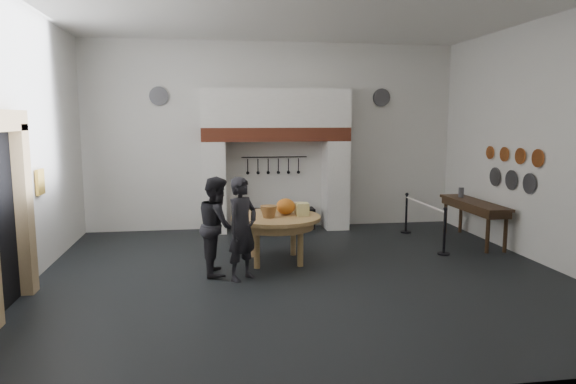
{
  "coord_description": "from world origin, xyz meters",
  "views": [
    {
      "loc": [
        -1.56,
        -8.48,
        2.67
      ],
      "look_at": [
        -0.16,
        0.67,
        1.35
      ],
      "focal_mm": 32.0,
      "sensor_mm": 36.0,
      "label": 1
    }
  ],
  "objects": [
    {
      "name": "floor",
      "position": [
        0.0,
        0.0,
        0.0
      ],
      "size": [
        9.0,
        8.0,
        0.02
      ],
      "primitive_type": "cube",
      "color": "black",
      "rests_on": "ground"
    },
    {
      "name": "ceiling",
      "position": [
        0.0,
        0.0,
        4.5
      ],
      "size": [
        9.0,
        8.0,
        0.02
      ],
      "primitive_type": "cube",
      "color": "silver",
      "rests_on": "wall_back"
    },
    {
      "name": "wall_back",
      "position": [
        0.0,
        4.0,
        2.25
      ],
      "size": [
        9.0,
        0.02,
        4.5
      ],
      "primitive_type": "cube",
      "color": "silver",
      "rests_on": "floor"
    },
    {
      "name": "wall_front",
      "position": [
        0.0,
        -4.0,
        2.25
      ],
      "size": [
        9.0,
        0.02,
        4.5
      ],
      "primitive_type": "cube",
      "color": "silver",
      "rests_on": "floor"
    },
    {
      "name": "wall_left",
      "position": [
        -4.5,
        0.0,
        2.25
      ],
      "size": [
        0.02,
        8.0,
        4.5
      ],
      "primitive_type": "cube",
      "color": "silver",
      "rests_on": "floor"
    },
    {
      "name": "wall_right",
      "position": [
        4.5,
        0.0,
        2.25
      ],
      "size": [
        0.02,
        8.0,
        4.5
      ],
      "primitive_type": "cube",
      "color": "silver",
      "rests_on": "floor"
    },
    {
      "name": "chimney_pier_left",
      "position": [
        -1.48,
        3.65,
        1.07
      ],
      "size": [
        0.55,
        0.7,
        2.15
      ],
      "primitive_type": "cube",
      "color": "silver",
      "rests_on": "floor"
    },
    {
      "name": "chimney_pier_right",
      "position": [
        1.48,
        3.65,
        1.07
      ],
      "size": [
        0.55,
        0.7,
        2.15
      ],
      "primitive_type": "cube",
      "color": "silver",
      "rests_on": "floor"
    },
    {
      "name": "hearth_brick_band",
      "position": [
        0.0,
        3.65,
        2.31
      ],
      "size": [
        3.5,
        0.72,
        0.32
      ],
      "primitive_type": "cube",
      "color": "#9E442B",
      "rests_on": "chimney_pier_left"
    },
    {
      "name": "chimney_hood",
      "position": [
        0.0,
        3.65,
        2.92
      ],
      "size": [
        3.5,
        0.7,
        0.9
      ],
      "primitive_type": "cube",
      "color": "silver",
      "rests_on": "hearth_brick_band"
    },
    {
      "name": "iron_range",
      "position": [
        0.0,
        3.72,
        0.25
      ],
      "size": [
        1.9,
        0.45,
        0.5
      ],
      "primitive_type": "cube",
      "color": "black",
      "rests_on": "floor"
    },
    {
      "name": "utensil_rail",
      "position": [
        0.0,
        3.92,
        1.75
      ],
      "size": [
        1.6,
        0.02,
        0.02
      ],
      "primitive_type": "cylinder",
      "rotation": [
        0.0,
        1.57,
        0.0
      ],
      "color": "black",
      "rests_on": "wall_back"
    },
    {
      "name": "door_jamb_far",
      "position": [
        -4.38,
        -0.3,
        1.3
      ],
      "size": [
        0.22,
        0.3,
        2.6
      ],
      "primitive_type": "cube",
      "color": "tan",
      "rests_on": "floor"
    },
    {
      "name": "wall_plaque",
      "position": [
        -4.45,
        0.8,
        1.6
      ],
      "size": [
        0.05,
        0.34,
        0.44
      ],
      "primitive_type": "cube",
      "color": "gold",
      "rests_on": "wall_left"
    },
    {
      "name": "work_table",
      "position": [
        -0.36,
        0.87,
        0.84
      ],
      "size": [
        2.15,
        2.15,
        0.07
      ],
      "primitive_type": "cylinder",
      "rotation": [
        0.0,
        0.0,
        0.35
      ],
      "color": "tan",
      "rests_on": "floor"
    },
    {
      "name": "pumpkin",
      "position": [
        -0.16,
        0.97,
        1.03
      ],
      "size": [
        0.36,
        0.36,
        0.31
      ],
      "primitive_type": "ellipsoid",
      "color": "#CA5C1C",
      "rests_on": "work_table"
    },
    {
      "name": "cheese_block_big",
      "position": [
        0.14,
        0.82,
        0.99
      ],
      "size": [
        0.22,
        0.22,
        0.24
      ],
      "primitive_type": "cube",
      "color": "#D6CD80",
      "rests_on": "work_table"
    },
    {
      "name": "cheese_block_small",
      "position": [
        0.12,
        1.12,
        0.97
      ],
      "size": [
        0.18,
        0.18,
        0.2
      ],
      "primitive_type": "cube",
      "color": "#DABD82",
      "rests_on": "work_table"
    },
    {
      "name": "wicker_basket",
      "position": [
        -0.51,
        0.72,
        0.98
      ],
      "size": [
        0.41,
        0.41,
        0.22
      ],
      "primitive_type": "cone",
      "rotation": [
        3.14,
        0.0,
        0.35
      ],
      "color": "#925935",
      "rests_on": "work_table"
    },
    {
      "name": "bread_loaf",
      "position": [
        -0.46,
        1.22,
        0.94
      ],
      "size": [
        0.31,
        0.18,
        0.13
      ],
      "primitive_type": "ellipsoid",
      "color": "#905B33",
      "rests_on": "work_table"
    },
    {
      "name": "visitor_near",
      "position": [
        -1.05,
        -0.12,
        0.86
      ],
      "size": [
        0.74,
        0.73,
        1.73
      ],
      "primitive_type": "imported",
      "rotation": [
        0.0,
        0.0,
        0.75
      ],
      "color": "black",
      "rests_on": "floor"
    },
    {
      "name": "visitor_far",
      "position": [
        -1.45,
        0.28,
        0.85
      ],
      "size": [
        0.68,
        0.85,
        1.7
      ],
      "primitive_type": "imported",
      "rotation": [
        0.0,
        0.0,
        1.61
      ],
      "color": "black",
      "rests_on": "floor"
    },
    {
      "name": "side_table",
      "position": [
        4.1,
        1.76,
        0.87
      ],
      "size": [
        0.55,
        2.2,
        0.06
      ],
      "primitive_type": "cube",
      "color": "#342213",
      "rests_on": "floor"
    },
    {
      "name": "pewter_jug",
      "position": [
        4.1,
        2.36,
        1.01
      ],
      "size": [
        0.12,
        0.12,
        0.22
      ],
      "primitive_type": "cylinder",
      "color": "#535358",
      "rests_on": "side_table"
    },
    {
      "name": "copper_pan_a",
      "position": [
        4.46,
        0.2,
        1.95
      ],
      "size": [
        0.03,
        0.34,
        0.34
      ],
      "primitive_type": "cylinder",
      "rotation": [
        0.0,
        1.57,
        0.0
      ],
      "color": "#C6662D",
      "rests_on": "wall_right"
    },
    {
      "name": "copper_pan_b",
      "position": [
        4.46,
        0.75,
        1.95
      ],
      "size": [
        0.03,
        0.32,
        0.32
      ],
      "primitive_type": "cylinder",
      "rotation": [
        0.0,
        1.57,
        0.0
      ],
      "color": "#C6662D",
      "rests_on": "wall_right"
    },
    {
      "name": "copper_pan_c",
      "position": [
        4.46,
        1.3,
        1.95
      ],
      "size": [
        0.03,
        0.3,
        0.3
      ],
      "primitive_type": "cylinder",
      "rotation": [
        0.0,
        1.57,
        0.0
      ],
      "color": "#C6662D",
      "rests_on": "wall_right"
    },
    {
      "name": "copper_pan_d",
      "position": [
        4.46,
        1.85,
        1.95
      ],
      "size": [
        0.03,
        0.28,
        0.28
      ],
      "primitive_type": "cylinder",
      "rotation": [
        0.0,
        1.57,
        0.0
      ],
      "color": "#C6662D",
      "rests_on": "wall_right"
    },
    {
      "name": "pewter_plate_left",
      "position": [
        4.46,
        0.4,
        1.45
      ],
      "size": [
        0.03,
        0.4,
        0.4
      ],
      "primitive_type": "cylinder",
      "rotation": [
        0.0,
        1.57,
        0.0
      ],
      "color": "#4C4C51",
      "rests_on": "wall_right"
    },
    {
      "name": "pewter_plate_mid",
      "position": [
        4.46,
        1.0,
        1.45
      ],
      "size": [
        0.03,
        0.4,
        0.4
      ],
      "primitive_type": "cylinder",
      "rotation": [
        0.0,
        1.57,
        0.0
      ],
      "color": "#4C4C51",
      "rests_on": "wall_right"
    },
    {
      "name": "pewter_plate_right",
      "position": [
        4.46,
        1.6,
        1.45
      ],
      "size": [
        0.03,
        0.4,
        0.4
      ],
      "primitive_type": "cylinder",
      "rotation": [
        0.0,
        1.57,
        0.0
      ],
      "color": "#4C4C51",
      "rests_on": "wall_right"
    },
    {
      "name": "pewter_plate_back_left",
      "position": [
        -2.7,
        3.96,
        3.2
      ],
      "size": [
        0.44,
        0.03,
        0.44
      ],
      "primitive_type": "cylinder",
      "rotation": [
        1.57,
        0.0,
        0.0
      ],
      "color": "#4C4C51",
      "rests_on": "wall_back"
    },
    {
      "name": "pewter_plate_back_right",
      "position": [
        2.7,
        3.96,
        3.2
      ],
      "size": [
        0.44,
        0.03,
        0.44
      ],
      "primitive_type": "cylinder",
      "rotation": [
        1.57,
        0.0,
        0.0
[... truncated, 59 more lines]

